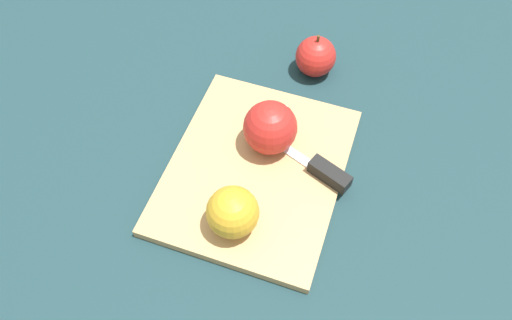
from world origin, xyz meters
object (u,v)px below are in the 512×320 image
apple_half_left (233,212)px  knife (326,172)px  apple_half_right (271,128)px  apple_whole (317,57)px

apple_half_left → knife: size_ratio=0.52×
apple_half_right → apple_half_left: bearing=119.7°
apple_whole → knife: bearing=-154.5°
apple_whole → apple_half_left: bearing=-178.1°
apple_half_left → apple_whole: 0.34m
apple_half_left → knife: (0.13, -0.09, -0.03)m
apple_half_right → apple_whole: size_ratio=1.00×
apple_half_left → knife: bearing=108.9°
apple_half_right → apple_whole: (0.19, -0.00, -0.02)m
apple_half_right → apple_whole: bearing=-64.7°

